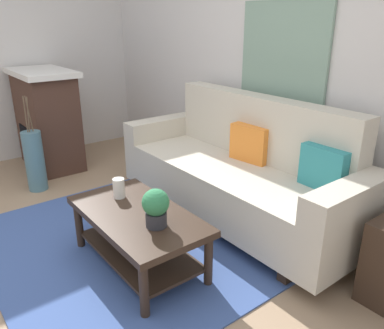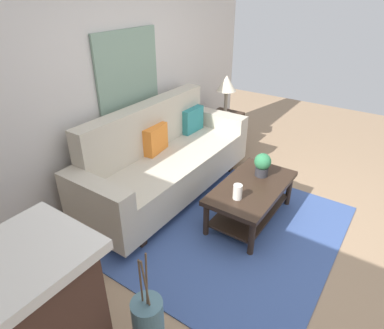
# 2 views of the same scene
# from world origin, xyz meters

# --- Properties ---
(ground_plane) EXTENTS (9.39, 9.39, 0.00)m
(ground_plane) POSITION_xyz_m (0.00, 0.00, 0.00)
(ground_plane) COLOR #9E7F60
(wall_back) EXTENTS (5.39, 0.10, 2.70)m
(wall_back) POSITION_xyz_m (0.00, 2.06, 1.35)
(wall_back) COLOR silver
(wall_back) RESTS_ON ground_plane
(area_rug) EXTENTS (2.31, 2.01, 0.01)m
(area_rug) POSITION_xyz_m (0.00, 0.50, 0.01)
(area_rug) COLOR #3D5693
(area_rug) RESTS_ON ground_plane
(couch) EXTENTS (2.38, 0.84, 1.08)m
(couch) POSITION_xyz_m (0.20, 1.52, 0.43)
(couch) COLOR beige
(couch) RESTS_ON ground_plane
(throw_pillow_orange) EXTENTS (0.37, 0.17, 0.32)m
(throw_pillow_orange) POSITION_xyz_m (0.20, 1.65, 0.68)
(throw_pillow_orange) COLOR orange
(throw_pillow_orange) RESTS_ON couch
(throw_pillow_teal) EXTENTS (0.36, 0.13, 0.32)m
(throw_pillow_teal) POSITION_xyz_m (0.95, 1.65, 0.68)
(throw_pillow_teal) COLOR teal
(throw_pillow_teal) RESTS_ON couch
(coffee_table) EXTENTS (1.10, 0.60, 0.43)m
(coffee_table) POSITION_xyz_m (0.30, 0.44, 0.31)
(coffee_table) COLOR #332319
(coffee_table) RESTS_ON ground_plane
(tabletop_vase) EXTENTS (0.09, 0.09, 0.15)m
(tabletop_vase) POSITION_xyz_m (-0.00, 0.46, 0.51)
(tabletop_vase) COLOR white
(tabletop_vase) RESTS_ON coffee_table
(potted_plant_tabletop) EXTENTS (0.18, 0.18, 0.26)m
(potted_plant_tabletop) POSITION_xyz_m (0.54, 0.45, 0.57)
(potted_plant_tabletop) COLOR #2D2D33
(potted_plant_tabletop) RESTS_ON coffee_table
(side_table) EXTENTS (0.44, 0.44, 0.56)m
(side_table) POSITION_xyz_m (1.69, 1.55, 0.28)
(side_table) COLOR #332319
(side_table) RESTS_ON ground_plane
(table_lamp) EXTENTS (0.28, 0.28, 0.57)m
(table_lamp) POSITION_xyz_m (1.69, 1.55, 0.99)
(table_lamp) COLOR gray
(table_lamp) RESTS_ON side_table
(floor_vase_branch_a) EXTENTS (0.05, 0.02, 0.36)m
(floor_vase_branch_a) POSITION_xyz_m (-1.51, 0.27, 0.81)
(floor_vase_branch_a) COLOR brown
(floor_vase_branch_a) RESTS_ON floor_vase
(floor_vase_branch_b) EXTENTS (0.04, 0.04, 0.36)m
(floor_vase_branch_b) POSITION_xyz_m (-1.54, 0.29, 0.81)
(floor_vase_branch_b) COLOR brown
(floor_vase_branch_b) RESTS_ON floor_vase
(floor_vase_branch_c) EXTENTS (0.04, 0.02, 0.36)m
(floor_vase_branch_c) POSITION_xyz_m (-1.54, 0.25, 0.81)
(floor_vase_branch_c) COLOR brown
(floor_vase_branch_c) RESTS_ON floor_vase
(framed_painting) EXTENTS (0.92, 0.03, 0.82)m
(framed_painting) POSITION_xyz_m (0.20, 1.99, 1.45)
(framed_painting) COLOR gray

